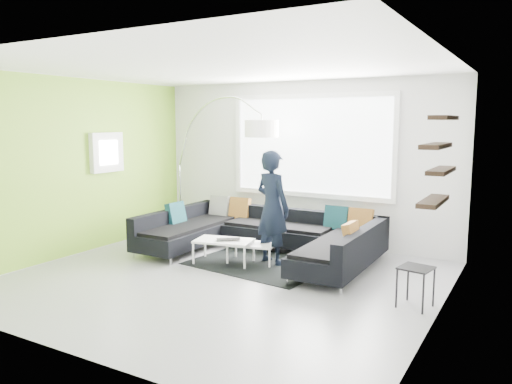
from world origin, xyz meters
TOP-DOWN VIEW (x-y plane):
  - ground at (0.00, 0.00)m, footprint 5.50×5.50m
  - room_shell at (0.04, 0.21)m, footprint 5.54×5.04m
  - sectional_sofa at (-0.10, 1.20)m, footprint 3.49×2.18m
  - rug at (0.08, 0.90)m, footprint 2.12×1.65m
  - coffee_table at (-0.24, 0.79)m, footprint 1.20×0.85m
  - arc_lamp at (-2.39, 2.15)m, footprint 2.60×1.69m
  - side_table at (2.48, 0.26)m, footprint 0.40×0.40m
  - person at (0.21, 1.05)m, footprint 0.86×0.78m
  - laptop at (-0.30, 0.65)m, footprint 0.57×0.56m

SIDE VIEW (x-z plane):
  - ground at x=0.00m, z-range 0.00..0.00m
  - rug at x=0.08m, z-range 0.00..0.01m
  - coffee_table at x=-0.24m, z-range 0.00..0.36m
  - side_table at x=2.48m, z-range 0.00..0.47m
  - sectional_sofa at x=-0.10m, z-range -0.04..0.71m
  - laptop at x=-0.30m, z-range 0.36..0.38m
  - person at x=0.21m, z-range 0.00..1.69m
  - arc_lamp at x=-2.39m, z-range 0.00..2.55m
  - room_shell at x=0.04m, z-range 0.40..3.22m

